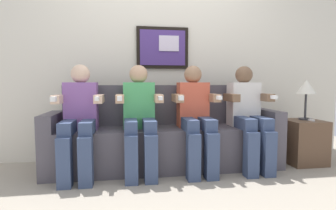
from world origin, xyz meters
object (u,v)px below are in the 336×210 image
object	(u,v)px
person_right_center	(195,114)
person_leftmost	(79,116)
person_rightmost	(248,113)
couch	(166,139)
person_left_center	(139,115)
table_lamp	(306,89)
side_table_right	(303,142)
spare_remote_on_table	(310,120)

from	to	relation	value
person_right_center	person_leftmost	bearing A→B (deg)	180.00
person_rightmost	couch	bearing A→B (deg)	169.09
person_left_center	table_lamp	distance (m)	1.93
person_left_center	side_table_right	distance (m)	1.91
person_rightmost	spare_remote_on_table	xyz separation A→B (m)	(0.75, 0.02, -0.10)
couch	spare_remote_on_table	distance (m)	1.65
couch	table_lamp	world-z (taller)	table_lamp
person_right_center	side_table_right	size ratio (longest dim) A/B	2.22
side_table_right	person_left_center	bearing A→B (deg)	-178.13
person_leftmost	person_left_center	distance (m)	0.58
couch	person_right_center	world-z (taller)	person_right_center
person_leftmost	person_rightmost	distance (m)	1.75
person_leftmost	table_lamp	world-z (taller)	person_leftmost
person_left_center	person_rightmost	size ratio (longest dim) A/B	1.00
table_lamp	person_right_center	bearing A→B (deg)	-175.83
spare_remote_on_table	couch	bearing A→B (deg)	174.89
person_left_center	couch	bearing A→B (deg)	30.12
person_left_center	spare_remote_on_table	world-z (taller)	person_left_center
person_rightmost	table_lamp	xyz separation A→B (m)	(0.75, 0.10, 0.25)
person_rightmost	person_leftmost	bearing A→B (deg)	-179.98
couch	person_left_center	bearing A→B (deg)	-149.88
couch	person_right_center	distance (m)	0.45
couch	person_rightmost	size ratio (longest dim) A/B	2.23
couch	person_leftmost	distance (m)	0.94
person_left_center	person_leftmost	bearing A→B (deg)	180.00
person_left_center	person_right_center	bearing A→B (deg)	0.00
couch	side_table_right	size ratio (longest dim) A/B	4.95
table_lamp	spare_remote_on_table	world-z (taller)	table_lamp
couch	person_right_center	size ratio (longest dim) A/B	2.23
couch	table_lamp	distance (m)	1.72
couch	side_table_right	world-z (taller)	couch
person_left_center	table_lamp	xyz separation A→B (m)	(1.92, 0.10, 0.25)
table_lamp	person_leftmost	bearing A→B (deg)	-177.77
couch	side_table_right	distance (m)	1.59
person_right_center	spare_remote_on_table	xyz separation A→B (m)	(1.34, 0.02, -0.10)
person_leftmost	person_left_center	bearing A→B (deg)	0.00
couch	spare_remote_on_table	xyz separation A→B (m)	(1.63, -0.15, 0.20)
side_table_right	table_lamp	bearing A→B (deg)	44.19
person_right_center	person_rightmost	distance (m)	0.58
couch	table_lamp	size ratio (longest dim) A/B	5.38
person_left_center	side_table_right	xyz separation A→B (m)	(1.88, 0.06, -0.36)
couch	person_leftmost	size ratio (longest dim) A/B	2.23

